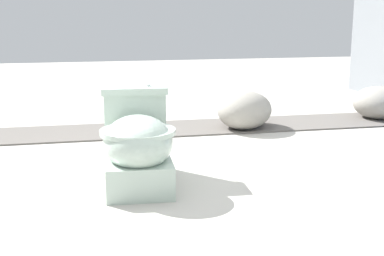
# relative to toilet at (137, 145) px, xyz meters

# --- Properties ---
(ground_plane) EXTENTS (14.00, 14.00, 0.00)m
(ground_plane) POSITION_rel_toilet_xyz_m (-0.01, 0.15, -0.22)
(ground_plane) COLOR #B7B2A8
(gravel_strip) EXTENTS (0.56, 8.00, 0.01)m
(gravel_strip) POSITION_rel_toilet_xyz_m (-1.30, 0.65, -0.21)
(gravel_strip) COLOR #605B56
(gravel_strip) RESTS_ON ground
(toilet) EXTENTS (0.65, 0.41, 0.52)m
(toilet) POSITION_rel_toilet_xyz_m (0.00, 0.00, 0.00)
(toilet) COLOR #B2C6B7
(toilet) RESTS_ON ground
(boulder_near) EXTENTS (0.64, 0.64, 0.30)m
(boulder_near) POSITION_rel_toilet_xyz_m (-1.20, 0.98, -0.07)
(boulder_near) COLOR gray
(boulder_near) RESTS_ON ground
(boulder_far) EXTENTS (0.51, 0.50, 0.28)m
(boulder_far) POSITION_rel_toilet_xyz_m (-1.34, 2.23, -0.08)
(boulder_far) COLOR gray
(boulder_far) RESTS_ON ground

